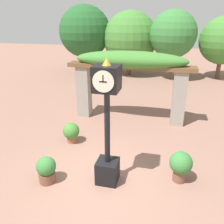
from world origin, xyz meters
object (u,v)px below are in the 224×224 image
potted_plant_near_right (71,132)px  potted_plant_near_left (46,169)px  pedestal_clock (107,125)px  potted_plant_far_left (181,165)px

potted_plant_near_right → potted_plant_near_left: bearing=-84.6°
potted_plant_near_left → potted_plant_near_right: potted_plant_near_left is taller
pedestal_clock → potted_plant_near_right: bearing=135.3°
potted_plant_near_right → pedestal_clock: bearing=-44.7°
potted_plant_near_right → potted_plant_far_left: potted_plant_far_left is taller
potted_plant_near_left → potted_plant_far_left: 3.58m
potted_plant_near_right → potted_plant_far_left: (3.67, -1.29, 0.10)m
pedestal_clock → potted_plant_far_left: pedestal_clock is taller
pedestal_clock → potted_plant_near_left: 2.07m
pedestal_clock → potted_plant_far_left: size_ratio=3.82×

